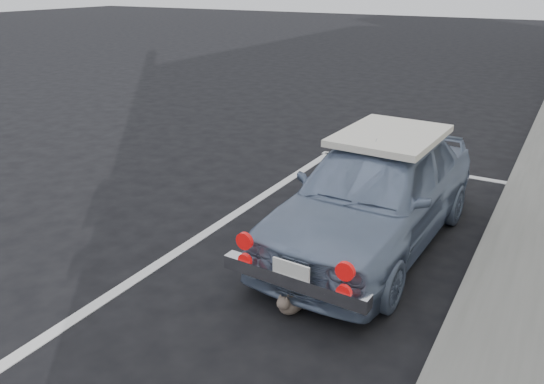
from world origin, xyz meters
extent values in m
cube|color=silver|center=(0.50, 6.50, 0.00)|extent=(3.00, 0.12, 0.01)
cube|color=silver|center=(-0.90, 3.00, 0.00)|extent=(0.12, 7.00, 0.01)
imported|color=#7587A7|center=(0.75, 3.91, 0.58)|extent=(1.52, 3.46, 1.16)
cube|color=silver|center=(0.76, 4.25, 1.09)|extent=(1.01, 1.34, 0.07)
cube|color=silver|center=(0.68, 2.26, 0.38)|extent=(1.31, 0.18, 0.12)
cube|color=white|center=(0.67, 2.21, 0.48)|extent=(0.33, 0.03, 0.17)
cylinder|color=red|center=(0.22, 2.25, 0.62)|extent=(0.15, 0.05, 0.15)
cylinder|color=red|center=(1.13, 2.21, 0.62)|extent=(0.15, 0.05, 0.15)
cylinder|color=red|center=(0.22, 2.25, 0.44)|extent=(0.12, 0.05, 0.12)
cylinder|color=red|center=(1.13, 2.21, 0.44)|extent=(0.12, 0.05, 0.12)
ellipsoid|color=brown|center=(0.61, 2.36, 0.10)|extent=(0.22, 0.31, 0.18)
sphere|color=brown|center=(0.60, 2.23, 0.16)|extent=(0.11, 0.11, 0.11)
cone|color=brown|center=(0.57, 2.23, 0.22)|extent=(0.04, 0.04, 0.04)
cone|color=brown|center=(0.63, 2.23, 0.22)|extent=(0.04, 0.04, 0.04)
cylinder|color=brown|center=(0.67, 2.51, 0.04)|extent=(0.09, 0.19, 0.03)
camera|label=1|loc=(2.35, -1.01, 2.63)|focal=35.00mm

